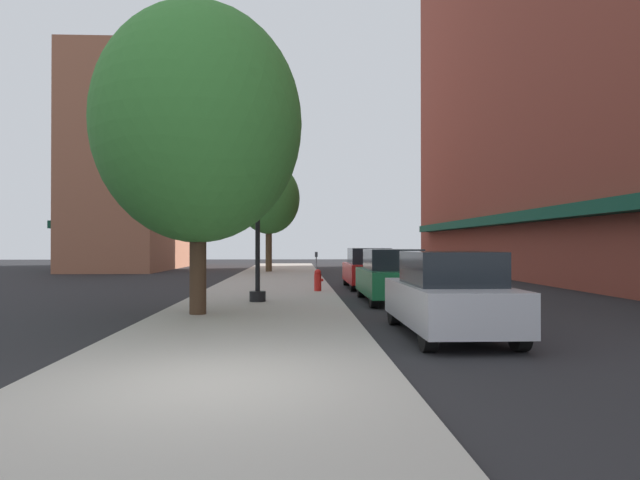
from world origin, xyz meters
TOP-DOWN VIEW (x-y plane):
  - ground_plane at (4.00, 18.00)m, footprint 90.00×90.00m
  - sidewalk_slab at (0.00, 19.00)m, footprint 4.80×50.00m
  - building_right_brick at (14.99, 22.00)m, footprint 6.80×40.00m
  - building_far_background at (-11.01, 37.00)m, footprint 6.80×18.00m
  - lamppost at (-0.12, 9.73)m, footprint 0.48×0.48m
  - fire_hydrant at (1.81, 13.44)m, footprint 0.33×0.26m
  - parking_meter_near at (2.05, 21.93)m, footprint 0.14×0.09m
  - tree_near at (-0.72, 28.54)m, footprint 3.91×3.91m
  - tree_mid at (-1.35, 6.76)m, footprint 5.02×5.02m
  - car_silver at (4.00, 3.96)m, footprint 1.80×4.30m
  - car_green at (4.00, 10.49)m, footprint 1.80×4.30m
  - car_red at (4.00, 16.14)m, footprint 1.80×4.30m

SIDE VIEW (x-z plane):
  - ground_plane at x=4.00m, z-range 0.00..0.00m
  - sidewalk_slab at x=0.00m, z-range 0.00..0.12m
  - fire_hydrant at x=1.81m, z-range 0.12..0.91m
  - car_silver at x=4.00m, z-range -0.02..1.64m
  - car_green at x=4.00m, z-range -0.02..1.64m
  - car_red at x=4.00m, z-range -0.02..1.64m
  - parking_meter_near at x=2.05m, z-range 0.29..1.60m
  - lamppost at x=-0.12m, z-range 0.25..6.15m
  - tree_near at x=-0.72m, z-range 1.28..8.14m
  - tree_mid at x=-1.35m, z-range 0.97..8.46m
  - building_far_background at x=-11.01m, z-range -0.02..14.71m
  - building_right_brick at x=14.99m, z-range -0.02..25.72m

